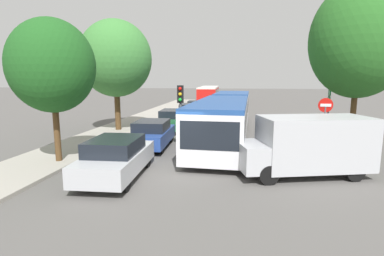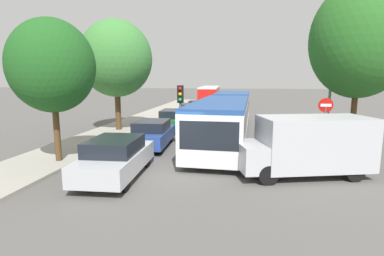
{
  "view_description": "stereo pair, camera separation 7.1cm",
  "coord_description": "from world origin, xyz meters",
  "px_view_note": "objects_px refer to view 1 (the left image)",
  "views": [
    {
      "loc": [
        2.49,
        -11.56,
        3.76
      ],
      "look_at": [
        0.2,
        3.63,
        1.2
      ],
      "focal_mm": 28.0,
      "sensor_mm": 36.0,
      "label": 1
    },
    {
      "loc": [
        2.56,
        -11.55,
        3.76
      ],
      "look_at": [
        0.2,
        3.63,
        1.2
      ],
      "focal_mm": 28.0,
      "sensor_mm": 36.0,
      "label": 2
    }
  ],
  "objects_px": {
    "white_van": "(308,144)",
    "tree_right_near": "(360,40)",
    "tree_left_mid": "(116,59)",
    "tree_left_near": "(52,66)",
    "queued_car_white": "(195,107)",
    "queued_car_silver": "(116,158)",
    "traffic_light": "(180,103)",
    "queued_car_green": "(173,120)",
    "queued_car_blue": "(152,134)",
    "city_bus_rear": "(209,94)",
    "articulated_bus": "(227,113)",
    "queued_car_tan": "(190,112)",
    "no_entry_sign": "(325,117)",
    "direction_sign_post": "(329,100)"
  },
  "relations": [
    {
      "from": "queued_car_white",
      "to": "tree_left_mid",
      "type": "bearing_deg",
      "value": 159.58
    },
    {
      "from": "queued_car_green",
      "to": "queued_car_tan",
      "type": "xyz_separation_m",
      "value": [
        0.32,
        5.58,
        -0.01
      ]
    },
    {
      "from": "articulated_bus",
      "to": "queued_car_green",
      "type": "xyz_separation_m",
      "value": [
        -3.92,
        1.27,
        -0.73
      ]
    },
    {
      "from": "queued_car_white",
      "to": "queued_car_blue",
      "type": "bearing_deg",
      "value": 177.15
    },
    {
      "from": "queued_car_blue",
      "to": "queued_car_tan",
      "type": "bearing_deg",
      "value": -4.21
    },
    {
      "from": "articulated_bus",
      "to": "city_bus_rear",
      "type": "bearing_deg",
      "value": -169.46
    },
    {
      "from": "queued_car_green",
      "to": "no_entry_sign",
      "type": "height_order",
      "value": "no_entry_sign"
    },
    {
      "from": "city_bus_rear",
      "to": "queued_car_white",
      "type": "bearing_deg",
      "value": 177.97
    },
    {
      "from": "queued_car_white",
      "to": "queued_car_green",
      "type": "bearing_deg",
      "value": 177.01
    },
    {
      "from": "queued_car_blue",
      "to": "no_entry_sign",
      "type": "distance_m",
      "value": 8.89
    },
    {
      "from": "traffic_light",
      "to": "tree_right_near",
      "type": "distance_m",
      "value": 9.53
    },
    {
      "from": "queued_car_tan",
      "to": "city_bus_rear",
      "type": "bearing_deg",
      "value": -2.32
    },
    {
      "from": "tree_left_near",
      "to": "tree_left_mid",
      "type": "xyz_separation_m",
      "value": [
        -0.57,
        8.2,
        0.82
      ]
    },
    {
      "from": "white_van",
      "to": "tree_left_near",
      "type": "bearing_deg",
      "value": -15.24
    },
    {
      "from": "articulated_bus",
      "to": "queued_car_silver",
      "type": "distance_m",
      "value": 10.12
    },
    {
      "from": "white_van",
      "to": "tree_left_mid",
      "type": "height_order",
      "value": "tree_left_mid"
    },
    {
      "from": "queued_car_silver",
      "to": "queued_car_tan",
      "type": "relative_size",
      "value": 1.04
    },
    {
      "from": "queued_car_blue",
      "to": "tree_left_mid",
      "type": "relative_size",
      "value": 0.56
    },
    {
      "from": "queued_car_tan",
      "to": "tree_left_near",
      "type": "height_order",
      "value": "tree_left_near"
    },
    {
      "from": "city_bus_rear",
      "to": "queued_car_silver",
      "type": "height_order",
      "value": "city_bus_rear"
    },
    {
      "from": "traffic_light",
      "to": "direction_sign_post",
      "type": "xyz_separation_m",
      "value": [
        7.94,
        2.28,
        0.07
      ]
    },
    {
      "from": "tree_left_near",
      "to": "tree_left_mid",
      "type": "bearing_deg",
      "value": 93.99
    },
    {
      "from": "queued_car_blue",
      "to": "white_van",
      "type": "height_order",
      "value": "white_van"
    },
    {
      "from": "queued_car_green",
      "to": "tree_left_mid",
      "type": "height_order",
      "value": "tree_left_mid"
    },
    {
      "from": "queued_car_silver",
      "to": "white_van",
      "type": "height_order",
      "value": "white_van"
    },
    {
      "from": "queued_car_blue",
      "to": "queued_car_green",
      "type": "relative_size",
      "value": 0.99
    },
    {
      "from": "queued_car_green",
      "to": "traffic_light",
      "type": "distance_m",
      "value": 6.3
    },
    {
      "from": "white_van",
      "to": "tree_right_near",
      "type": "relative_size",
      "value": 0.62
    },
    {
      "from": "queued_car_white",
      "to": "queued_car_silver",
      "type": "bearing_deg",
      "value": 177.37
    },
    {
      "from": "queued_car_green",
      "to": "tree_right_near",
      "type": "relative_size",
      "value": 0.52
    },
    {
      "from": "articulated_bus",
      "to": "queued_car_blue",
      "type": "height_order",
      "value": "articulated_bus"
    },
    {
      "from": "articulated_bus",
      "to": "traffic_light",
      "type": "relative_size",
      "value": 5.16
    },
    {
      "from": "articulated_bus",
      "to": "white_van",
      "type": "relative_size",
      "value": 3.29
    },
    {
      "from": "queued_car_silver",
      "to": "queued_car_tan",
      "type": "xyz_separation_m",
      "value": [
        0.26,
        16.17,
        -0.03
      ]
    },
    {
      "from": "queued_car_green",
      "to": "tree_right_near",
      "type": "distance_m",
      "value": 12.47
    },
    {
      "from": "queued_car_green",
      "to": "white_van",
      "type": "relative_size",
      "value": 0.83
    },
    {
      "from": "traffic_light",
      "to": "tree_left_near",
      "type": "relative_size",
      "value": 0.54
    },
    {
      "from": "queued_car_blue",
      "to": "queued_car_white",
      "type": "relative_size",
      "value": 1.1
    },
    {
      "from": "articulated_bus",
      "to": "queued_car_tan",
      "type": "bearing_deg",
      "value": -149.73
    },
    {
      "from": "articulated_bus",
      "to": "queued_car_tan",
      "type": "xyz_separation_m",
      "value": [
        -3.6,
        6.85,
        -0.74
      ]
    },
    {
      "from": "queued_car_blue",
      "to": "tree_left_near",
      "type": "distance_m",
      "value": 6.04
    },
    {
      "from": "traffic_light",
      "to": "no_entry_sign",
      "type": "height_order",
      "value": "traffic_light"
    },
    {
      "from": "articulated_bus",
      "to": "tree_left_near",
      "type": "bearing_deg",
      "value": -39.52
    },
    {
      "from": "queued_car_blue",
      "to": "queued_car_green",
      "type": "bearing_deg",
      "value": -2.59
    },
    {
      "from": "articulated_bus",
      "to": "direction_sign_post",
      "type": "relative_size",
      "value": 4.87
    },
    {
      "from": "city_bus_rear",
      "to": "articulated_bus",
      "type": "bearing_deg",
      "value": -173.4
    },
    {
      "from": "queued_car_silver",
      "to": "queued_car_blue",
      "type": "height_order",
      "value": "queued_car_silver"
    },
    {
      "from": "direction_sign_post",
      "to": "tree_left_mid",
      "type": "bearing_deg",
      "value": 1.61
    },
    {
      "from": "city_bus_rear",
      "to": "tree_left_mid",
      "type": "distance_m",
      "value": 26.48
    },
    {
      "from": "tree_left_mid",
      "to": "tree_left_near",
      "type": "bearing_deg",
      "value": -86.01
    }
  ]
}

